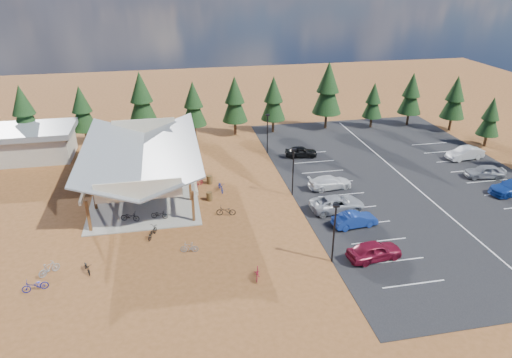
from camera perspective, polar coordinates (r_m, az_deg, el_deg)
name	(u,v)px	position (r m, az deg, el deg)	size (l,w,h in m)	color
ground	(248,209)	(44.78, -0.97, -3.72)	(140.00, 140.00, 0.00)	brown
asphalt_lot	(407,180)	(53.32, 18.37, -0.14)	(27.00, 44.00, 0.04)	black
concrete_pad	(145,186)	(50.55, -13.65, -0.89)	(10.60, 18.60, 0.10)	gray
bike_pavilion	(142,154)	(49.07, -14.09, 3.08)	(11.65, 19.40, 4.97)	#563018
outbuilding	(28,143)	(62.32, -26.56, 4.06)	(11.00, 7.00, 3.90)	#ADA593
lamp_post_0	(334,230)	(36.15, 9.76, -6.24)	(0.50, 0.25, 5.14)	black
lamp_post_1	(293,169)	(46.25, 4.66, 1.28)	(0.50, 0.25, 5.14)	black
lamp_post_2	(267,131)	(57.09, 1.44, 6.03)	(0.50, 0.25, 5.14)	black
trash_bin_0	(209,196)	(46.37, -5.85, -2.16)	(0.60, 0.60, 0.90)	#513B1D
trash_bin_1	(209,180)	(49.93, -5.84, -0.10)	(0.60, 0.60, 0.90)	#513B1D
pine_0	(24,111)	(64.56, -27.04, 7.58)	(3.63, 3.63, 8.46)	#382314
pine_1	(82,109)	(64.21, -20.94, 8.20)	(3.34, 3.34, 7.79)	#382314
pine_2	(141,98)	(63.78, -14.14, 9.77)	(3.93, 3.93, 9.15)	#382314
pine_3	(193,104)	(62.65, -7.83, 9.28)	(3.38, 3.38, 7.87)	#382314
pine_4	(235,100)	(63.46, -2.68, 9.89)	(3.54, 3.54, 8.24)	#382314
pine_5	(273,99)	(64.37, 2.19, 10.01)	(3.45, 3.45, 8.05)	#382314
pine_6	(328,88)	(66.58, 8.98, 11.13)	(4.16, 4.16, 9.69)	#382314
pine_7	(373,100)	(68.81, 14.45, 9.49)	(2.85, 2.85, 6.64)	#382314
pine_8	(411,94)	(71.19, 18.84, 10.07)	(3.37, 3.37, 7.86)	#382314
pine_12	(491,117)	(66.46, 27.27, 6.94)	(2.84, 2.84, 6.60)	#382314
pine_13	(455,97)	(70.97, 23.62, 9.33)	(3.41, 3.41, 7.94)	#382314
bike_0	(130,217)	(43.84, -15.48, -4.54)	(0.62, 1.77, 0.93)	black
bike_1	(134,193)	(48.14, -15.02, -1.72)	(0.44, 1.56, 0.94)	#95979D
bike_2	(126,171)	(53.89, -15.90, 1.03)	(0.53, 1.52, 0.80)	navy
bike_3	(136,156)	(57.58, -14.81, 2.82)	(0.47, 1.68, 1.01)	#97180A
bike_4	(159,214)	(43.64, -11.99, -4.35)	(0.56, 1.61, 0.85)	black
bike_5	(169,193)	(47.19, -10.85, -1.78)	(0.48, 1.69, 1.02)	gray
bike_6	(159,172)	(52.53, -12.02, 0.89)	(0.60, 1.72, 0.90)	navy
bike_7	(174,163)	(54.40, -10.20, 1.92)	(0.44, 1.55, 0.93)	#9A2309
bike_8	(87,267)	(38.19, -20.35, -10.31)	(0.56, 1.60, 0.84)	black
bike_9	(49,269)	(38.97, -24.47, -10.15)	(0.49, 1.74, 1.04)	gray
bike_10	(35,286)	(37.62, -25.90, -11.89)	(0.64, 1.82, 0.96)	navy
bike_11	(257,273)	(35.20, 0.17, -11.71)	(0.44, 1.54, 0.93)	maroon
bike_12	(152,232)	(41.07, -12.84, -6.50)	(0.64, 1.83, 0.96)	black
bike_13	(189,247)	(38.49, -8.33, -8.46)	(0.43, 1.52, 0.91)	gray
bike_14	(221,187)	(48.15, -4.42, -0.96)	(0.67, 1.91, 1.00)	navy
bike_15	(199,183)	(49.37, -7.14, -0.45)	(0.44, 1.55, 0.93)	maroon
bike_16	(226,211)	(43.47, -3.77, -3.99)	(0.64, 1.84, 0.96)	black
car_0	(374,251)	(38.27, 14.58, -8.65)	(1.82, 4.52, 1.54)	maroon
car_1	(355,220)	(42.41, 12.24, -4.98)	(1.45, 4.15, 1.37)	navy
car_2	(337,204)	(44.74, 10.10, -3.04)	(2.44, 5.29, 1.47)	#ABAEB3
car_3	(330,182)	(49.10, 9.23, -0.41)	(1.90, 4.68, 1.36)	white
car_4	(301,152)	(56.92, 5.65, 3.42)	(1.59, 3.95, 1.35)	black
car_8	(485,171)	(56.99, 26.70, 0.85)	(1.74, 4.32, 1.47)	gray
car_9	(465,153)	(61.51, 24.67, 2.95)	(1.62, 4.63, 1.53)	silver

